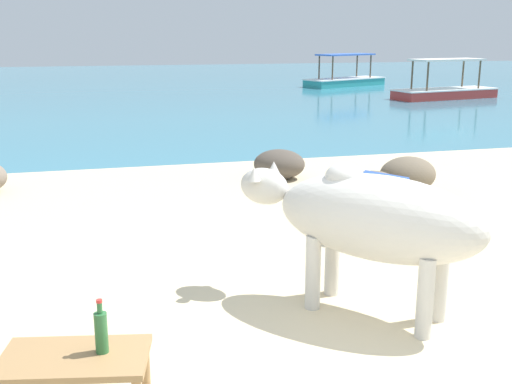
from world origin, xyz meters
TOP-DOWN VIEW (x-y plane):
  - water_surface at (0.00, 22.00)m, footprint 60.00×36.00m
  - cow at (0.57, 1.08)m, footprint 1.68×1.78m
  - low_bench_table at (-1.56, 0.05)m, footprint 0.83×0.58m
  - bottle at (-1.41, 0.05)m, footprint 0.07×0.07m
  - deck_chair_far at (1.46, 2.72)m, footprint 0.93×0.86m
  - shore_rock_large at (1.96, 4.04)m, footprint 0.77×0.60m
  - shore_rock_medium at (2.66, 4.41)m, footprint 0.82×0.68m
  - shore_rock_flat at (1.22, 5.63)m, footprint 0.95×0.89m
  - boat_teal at (8.61, 21.11)m, footprint 3.83×2.48m
  - boat_red at (9.93, 15.66)m, footprint 3.82×1.80m

SIDE VIEW (x-z plane):
  - water_surface at x=0.00m, z-range -0.01..0.01m
  - shore_rock_large at x=1.96m, z-range 0.04..0.45m
  - shore_rock_flat at x=1.22m, z-range 0.04..0.47m
  - shore_rock_medium at x=2.66m, z-range 0.04..0.53m
  - boat_teal at x=8.61m, z-range -0.35..0.94m
  - boat_red at x=9.93m, z-range -0.35..0.94m
  - deck_chair_far at x=1.46m, z-range 0.08..0.77m
  - low_bench_table at x=-1.56m, z-range 0.20..0.67m
  - bottle at x=-1.41m, z-range 0.49..0.78m
  - cow at x=0.57m, z-range 0.22..1.37m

